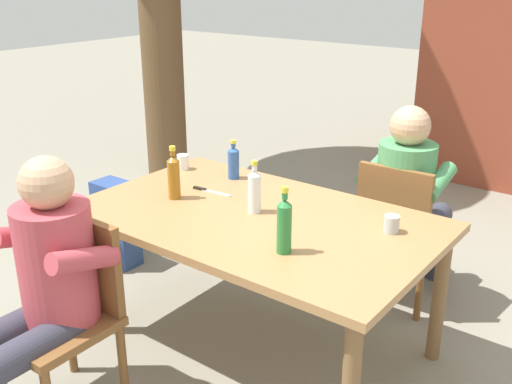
% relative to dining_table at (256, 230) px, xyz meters
% --- Properties ---
extents(ground_plane, '(24.00, 24.00, 0.00)m').
position_rel_dining_table_xyz_m(ground_plane, '(0.00, 0.00, -0.66)').
color(ground_plane, gray).
extents(dining_table, '(1.74, 1.07, 0.74)m').
position_rel_dining_table_xyz_m(dining_table, '(0.00, 0.00, 0.00)').
color(dining_table, '#A37547').
rests_on(dining_table, ground_plane).
extents(chair_far_right, '(0.45, 0.45, 0.87)m').
position_rel_dining_table_xyz_m(chair_far_right, '(0.39, 0.83, -0.17)').
color(chair_far_right, brown).
rests_on(chair_far_right, ground_plane).
extents(chair_near_left, '(0.44, 0.44, 0.87)m').
position_rel_dining_table_xyz_m(chair_near_left, '(-0.39, -0.83, -0.17)').
color(chair_near_left, brown).
rests_on(chair_near_left, ground_plane).
extents(person_in_white_shirt, '(0.47, 0.62, 1.18)m').
position_rel_dining_table_xyz_m(person_in_white_shirt, '(0.39, 0.94, -0.01)').
color(person_in_white_shirt, '#4C935B').
rests_on(person_in_white_shirt, ground_plane).
extents(person_in_plaid_shirt, '(0.47, 0.62, 1.18)m').
position_rel_dining_table_xyz_m(person_in_plaid_shirt, '(-0.39, -0.94, -0.01)').
color(person_in_plaid_shirt, '#B7424C').
rests_on(person_in_plaid_shirt, ground_plane).
extents(bottle_amber, '(0.06, 0.06, 0.28)m').
position_rel_dining_table_xyz_m(bottle_amber, '(-0.48, -0.07, 0.20)').
color(bottle_amber, '#996019').
rests_on(bottle_amber, dining_table).
extents(bottle_clear, '(0.06, 0.06, 0.26)m').
position_rel_dining_table_xyz_m(bottle_clear, '(-0.03, 0.03, 0.19)').
color(bottle_clear, white).
rests_on(bottle_clear, dining_table).
extents(bottle_blue, '(0.06, 0.06, 0.23)m').
position_rel_dining_table_xyz_m(bottle_blue, '(-0.43, 0.35, 0.18)').
color(bottle_blue, '#2D56A3').
rests_on(bottle_blue, dining_table).
extents(bottle_green, '(0.06, 0.06, 0.29)m').
position_rel_dining_table_xyz_m(bottle_green, '(0.34, -0.25, 0.20)').
color(bottle_green, '#287A38').
rests_on(bottle_green, dining_table).
extents(cup_steel, '(0.07, 0.07, 0.08)m').
position_rel_dining_table_xyz_m(cup_steel, '(0.61, 0.21, 0.12)').
color(cup_steel, '#B2B7BC').
rests_on(cup_steel, dining_table).
extents(cup_white, '(0.07, 0.07, 0.09)m').
position_rel_dining_table_xyz_m(cup_white, '(-0.77, 0.30, 0.12)').
color(cup_white, white).
rests_on(cup_white, dining_table).
extents(table_knife, '(0.24, 0.04, 0.01)m').
position_rel_dining_table_xyz_m(table_knife, '(-0.40, 0.10, 0.08)').
color(table_knife, silver).
rests_on(table_knife, dining_table).
extents(backpack_by_near_side, '(0.32, 0.25, 0.48)m').
position_rel_dining_table_xyz_m(backpack_by_near_side, '(-1.49, 0.34, -0.43)').
color(backpack_by_near_side, '#2D4784').
rests_on(backpack_by_near_side, ground_plane).
extents(backpack_by_far_side, '(0.32, 0.22, 0.45)m').
position_rel_dining_table_xyz_m(backpack_by_far_side, '(-1.31, 0.18, -0.44)').
color(backpack_by_far_side, '#2D4784').
rests_on(backpack_by_far_side, ground_plane).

